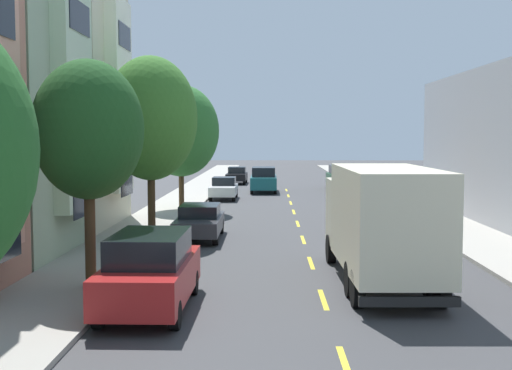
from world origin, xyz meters
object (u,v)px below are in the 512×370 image
parked_sedan_charcoal (200,221)px  moving_teal_sedan (264,179)px  parked_suv_forest (341,177)px  street_tree_third (151,119)px  parked_hatchback_orange (385,207)px  parked_hatchback_white (224,188)px  street_tree_second (88,130)px  street_tree_farthest (181,131)px  parked_hatchback_black (237,175)px  parked_suv_red (150,271)px  delivery_box_truck (381,218)px  parked_suv_sky (351,184)px

parked_sedan_charcoal → moving_teal_sedan: (2.54, 22.73, 0.24)m
parked_suv_forest → moving_teal_sedan: 6.97m
parked_suv_forest → parked_sedan_charcoal: (-8.79, -25.83, -0.24)m
street_tree_third → parked_hatchback_orange: (10.76, 5.13, -4.29)m
parked_hatchback_orange → parked_suv_forest: bearing=89.7°
street_tree_third → parked_hatchback_white: street_tree_third is taller
street_tree_second → street_tree_third: bearing=90.0°
street_tree_second → parked_hatchback_orange: bearing=53.9°
parked_suv_forest → parked_sedan_charcoal: 27.28m
parked_hatchback_white → parked_hatchback_orange: bearing=-53.0°
street_tree_farthest → parked_hatchback_black: street_tree_farthest is taller
parked_hatchback_black → parked_hatchback_orange: size_ratio=1.01×
street_tree_second → street_tree_third: size_ratio=0.83×
parked_suv_red → parked_hatchback_orange: parked_suv_red is taller
parked_suv_forest → parked_hatchback_orange: (-0.09, -20.43, -0.23)m
street_tree_second → parked_hatchback_white: size_ratio=1.57×
street_tree_third → parked_suv_red: size_ratio=1.56×
delivery_box_truck → parked_suv_red: (-6.20, -2.90, -0.96)m
delivery_box_truck → moving_teal_sedan: bearing=96.6°
parked_suv_forest → parked_hatchback_white: bearing=-135.7°
delivery_box_truck → parked_hatchback_orange: (2.55, 13.79, -1.19)m
parked_suv_red → moving_teal_sedan: same height
street_tree_second → parked_sedan_charcoal: 10.29m
parked_suv_sky → parked_suv_red: bearing=-106.4°
street_tree_second → parked_hatchback_black: size_ratio=1.56×
delivery_box_truck → parked_suv_red: bearing=-154.9°
street_tree_farthest → delivery_box_truck: street_tree_farthest is taller
street_tree_farthest → parked_suv_red: bearing=-84.6°
parked_suv_sky → parked_hatchback_black: (-8.62, 13.18, -0.23)m
parked_suv_forest → parked_hatchback_orange: 20.43m
street_tree_farthest → parked_suv_forest: street_tree_farthest is taller
parked_hatchback_black → street_tree_farthest: bearing=-95.6°
street_tree_farthest → delivery_box_truck: (8.20, -18.28, -2.65)m
parked_suv_forest → parked_suv_sky: bearing=-90.8°
street_tree_second → street_tree_farthest: size_ratio=0.89×
parked_hatchback_white → parked_hatchback_black: same height
parked_hatchback_white → parked_hatchback_black: 14.56m
street_tree_farthest → parked_hatchback_white: bearing=75.1°
parked_suv_sky → parked_hatchback_orange: parked_suv_sky is taller
delivery_box_truck → moving_teal_sedan: delivery_box_truck is taller
street_tree_second → parked_suv_sky: (10.75, 27.87, -3.49)m
parked_sedan_charcoal → parked_hatchback_orange: (8.70, 5.39, 0.01)m
delivery_box_truck → parked_suv_sky: (2.55, 26.90, -0.96)m
parked_hatchback_white → moving_teal_sedan: size_ratio=0.84×
parked_suv_forest → delivery_box_truck: bearing=-94.4°
parked_suv_sky → parked_hatchback_orange: bearing=-90.0°
parked_suv_sky → parked_hatchback_black: size_ratio=1.19×
street_tree_third → moving_teal_sedan: size_ratio=1.57×
parked_sedan_charcoal → moving_teal_sedan: moving_teal_sedan is taller
street_tree_second → delivery_box_truck: bearing=6.8°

